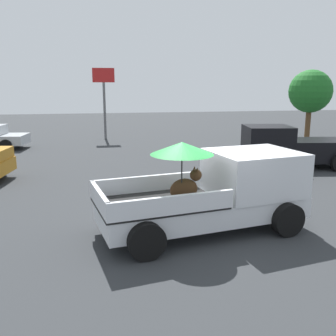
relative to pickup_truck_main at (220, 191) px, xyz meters
The scene contains 5 objects.
ground_plane 1.08m from the pickup_truck_main, behind, with size 80.00×80.00×0.00m, color #2D3033.
pickup_truck_main is the anchor object (origin of this frame).
pickup_truck_red 8.18m from the pickup_truck_main, 49.84° to the left, with size 5.02×2.76×1.80m.
motel_sign 16.82m from the pickup_truck_main, 98.02° to the left, with size 1.40×0.16×4.57m.
tree_by_lot 16.34m from the pickup_truck_main, 51.83° to the left, with size 2.59×2.59×4.43m.
Camera 1 is at (-2.47, -8.31, 3.52)m, focal length 39.86 mm.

